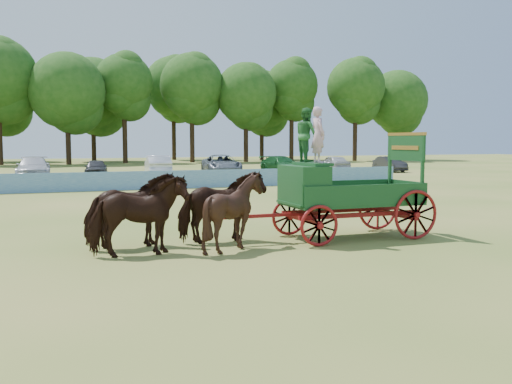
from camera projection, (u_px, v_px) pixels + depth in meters
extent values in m
plane|color=#9F8A47|center=(399.00, 233.00, 17.13)|extent=(160.00, 160.00, 0.00)
imported|color=black|center=(138.00, 216.00, 13.52)|extent=(2.31, 1.07, 1.94)
imported|color=black|center=(131.00, 211.00, 14.54)|extent=(2.48, 1.53, 1.94)
imported|color=black|center=(234.00, 211.00, 14.36)|extent=(2.03, 1.87, 1.95)
imported|color=black|center=(221.00, 207.00, 15.39)|extent=(2.41, 1.33, 1.94)
cube|color=maroon|center=(303.00, 219.00, 15.69)|extent=(0.12, 2.00, 0.12)
cube|color=maroon|center=(396.00, 214.00, 16.74)|extent=(0.12, 2.00, 0.12)
cube|color=maroon|center=(361.00, 215.00, 15.69)|extent=(3.80, 0.10, 0.12)
cube|color=maroon|center=(342.00, 210.00, 16.72)|extent=(3.80, 0.10, 0.12)
cube|color=maroon|center=(273.00, 215.00, 15.35)|extent=(2.80, 0.09, 0.09)
cube|color=#1C5420|center=(351.00, 203.00, 16.18)|extent=(3.80, 1.80, 0.10)
cube|color=#1C5420|center=(368.00, 195.00, 15.33)|extent=(3.80, 0.06, 0.55)
cube|color=#1C5420|center=(336.00, 190.00, 16.97)|extent=(3.80, 0.06, 0.55)
cube|color=#1C5420|center=(407.00, 190.00, 16.82)|extent=(0.06, 1.80, 0.55)
cube|color=#1C5420|center=(304.00, 185.00, 15.60)|extent=(0.85, 1.70, 1.05)
cube|color=#1C5420|center=(312.00, 164.00, 15.64)|extent=(0.55, 1.50, 0.08)
cube|color=#1C5420|center=(291.00, 192.00, 15.48)|extent=(0.10, 1.60, 0.65)
cube|color=#1C5420|center=(297.00, 203.00, 15.57)|extent=(0.55, 1.60, 0.06)
cube|color=#1C5420|center=(422.00, 169.00, 15.98)|extent=(0.08, 0.08, 1.80)
cube|color=#1C5420|center=(390.00, 167.00, 17.47)|extent=(0.08, 0.08, 1.80)
cube|color=#1C5420|center=(406.00, 148.00, 16.68)|extent=(0.07, 1.75, 0.75)
cube|color=gold|center=(406.00, 134.00, 16.64)|extent=(0.08, 1.80, 0.09)
cube|color=gold|center=(405.00, 148.00, 16.66)|extent=(0.02, 1.30, 0.12)
torus|color=maroon|center=(319.00, 226.00, 14.81)|extent=(1.09, 0.09, 1.09)
torus|color=maroon|center=(289.00, 217.00, 16.57)|extent=(1.09, 0.09, 1.09)
torus|color=maroon|center=(416.00, 215.00, 15.85)|extent=(1.39, 0.09, 1.39)
torus|color=maroon|center=(378.00, 207.00, 17.62)|extent=(1.39, 0.09, 1.39)
imported|color=#CD9DAE|center=(318.00, 135.00, 15.24)|extent=(0.36, 0.55, 1.50)
imported|color=#2A7030|center=(307.00, 135.00, 15.89)|extent=(0.57, 0.73, 1.51)
cube|color=#1D5AA0|center=(205.00, 179.00, 33.50)|extent=(26.00, 0.08, 1.05)
imported|color=silver|center=(33.00, 168.00, 41.34)|extent=(2.44, 5.62, 1.61)
imported|color=#333338|center=(96.00, 168.00, 43.16)|extent=(2.11, 4.20, 1.37)
imported|color=silver|center=(158.00, 166.00, 44.61)|extent=(2.18, 5.08, 1.63)
imported|color=slate|center=(221.00, 165.00, 46.63)|extent=(3.44, 6.13, 1.62)
imported|color=#144C1E|center=(281.00, 165.00, 49.01)|extent=(2.62, 5.20, 1.45)
imported|color=#B2B2B7|center=(333.00, 164.00, 50.26)|extent=(2.16, 4.52, 1.49)
imported|color=#262628|center=(390.00, 164.00, 50.98)|extent=(1.84, 4.25, 1.36)
cylinder|color=#382314|center=(0.00, 141.00, 64.90)|extent=(0.60, 0.60, 5.49)
cylinder|color=#382314|center=(68.00, 144.00, 66.51)|extent=(0.60, 0.60, 4.67)
sphere|color=#1A4813|center=(67.00, 90.00, 65.95)|extent=(8.84, 8.84, 8.84)
cylinder|color=#382314|center=(125.00, 141.00, 70.68)|extent=(0.60, 0.60, 5.39)
sphere|color=#1A4813|center=(124.00, 82.00, 70.03)|extent=(7.11, 7.11, 7.11)
cylinder|color=#382314|center=(192.00, 141.00, 73.39)|extent=(0.60, 0.60, 5.37)
sphere|color=#1A4813|center=(192.00, 85.00, 72.74)|extent=(8.13, 8.13, 8.13)
cylinder|color=#382314|center=(246.00, 143.00, 74.77)|extent=(0.60, 0.60, 4.86)
sphere|color=#1A4813|center=(246.00, 93.00, 74.19)|extent=(7.99, 7.99, 7.99)
cylinder|color=#382314|center=(291.00, 141.00, 78.01)|extent=(0.60, 0.60, 5.55)
sphere|color=#1A4813|center=(292.00, 86.00, 77.34)|extent=(7.15, 7.15, 7.15)
cylinder|color=#382314|center=(355.00, 141.00, 78.37)|extent=(0.60, 0.60, 5.48)
sphere|color=#1A4813|center=(356.00, 87.00, 77.72)|extent=(7.92, 7.92, 7.92)
cylinder|color=#382314|center=(396.00, 144.00, 82.29)|extent=(0.60, 0.60, 4.64)
sphere|color=#1A4813|center=(397.00, 100.00, 81.74)|extent=(8.64, 8.64, 8.64)
cylinder|color=#382314|center=(94.00, 143.00, 76.11)|extent=(0.60, 0.60, 4.81)
sphere|color=#1A4813|center=(93.00, 95.00, 75.53)|extent=(9.86, 9.86, 9.86)
cylinder|color=#382314|center=(174.00, 140.00, 82.77)|extent=(0.60, 0.60, 5.82)
sphere|color=#1A4813|center=(173.00, 85.00, 82.07)|extent=(8.37, 8.37, 8.37)
cylinder|color=#382314|center=(262.00, 144.00, 83.53)|extent=(0.60, 0.60, 4.63)
sphere|color=#1A4813|center=(262.00, 101.00, 82.97)|extent=(8.98, 8.98, 8.98)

